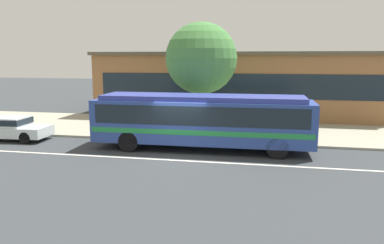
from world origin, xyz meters
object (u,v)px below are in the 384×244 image
object	(u,v)px
pedestrian_walking_along_curb	(221,118)
street_tree_near_stop	(201,58)
bus_stop_sign	(283,112)
transit_bus	(202,118)
pedestrian_waiting_near_sign	(167,118)
sedan_behind_bus	(7,127)

from	to	relation	value
pedestrian_walking_along_curb	street_tree_near_stop	bearing A→B (deg)	145.57
bus_stop_sign	street_tree_near_stop	size ratio (longest dim) A/B	0.39
bus_stop_sign	street_tree_near_stop	distance (m)	5.89
transit_bus	street_tree_near_stop	xyz separation A→B (m)	(-0.74, 4.00, 2.91)
pedestrian_waiting_near_sign	street_tree_near_stop	distance (m)	4.09
sedan_behind_bus	pedestrian_waiting_near_sign	world-z (taller)	pedestrian_waiting_near_sign
pedestrian_walking_along_curb	pedestrian_waiting_near_sign	bearing A→B (deg)	-173.24
pedestrian_waiting_near_sign	pedestrian_walking_along_curb	bearing A→B (deg)	6.76
sedan_behind_bus	pedestrian_walking_along_curb	world-z (taller)	pedestrian_walking_along_curb
sedan_behind_bus	street_tree_near_stop	distance (m)	11.69
sedan_behind_bus	bus_stop_sign	xyz separation A→B (m)	(15.05, 1.58, 1.01)
bus_stop_sign	street_tree_near_stop	bearing A→B (deg)	153.96
sedan_behind_bus	pedestrian_waiting_near_sign	distance (m)	8.94
bus_stop_sign	street_tree_near_stop	world-z (taller)	street_tree_near_stop
transit_bus	sedan_behind_bus	xyz separation A→B (m)	(-11.10, 0.13, -0.86)
pedestrian_walking_along_curb	bus_stop_sign	size ratio (longest dim) A/B	0.68
transit_bus	bus_stop_sign	world-z (taller)	transit_bus
transit_bus	pedestrian_waiting_near_sign	bearing A→B (deg)	133.06
pedestrian_walking_along_curb	bus_stop_sign	world-z (taller)	bus_stop_sign
sedan_behind_bus	pedestrian_walking_along_curb	size ratio (longest dim) A/B	2.71
sedan_behind_bus	pedestrian_walking_along_curb	distance (m)	12.04
pedestrian_walking_along_curb	bus_stop_sign	bearing A→B (deg)	-22.47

